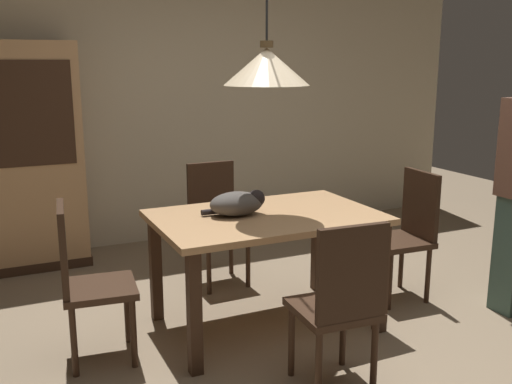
{
  "coord_description": "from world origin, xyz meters",
  "views": [
    {
      "loc": [
        -1.59,
        -2.71,
        1.69
      ],
      "look_at": [
        -0.02,
        0.67,
        0.85
      ],
      "focal_mm": 40.82,
      "sensor_mm": 36.0,
      "label": 1
    }
  ],
  "objects_px": {
    "dining_table": "(266,230)",
    "pendant_lamp": "(267,66)",
    "hutch_bookcase": "(11,163)",
    "chair_near_front": "(341,300)",
    "chair_far_back": "(216,218)",
    "cat_sleeping": "(238,203)",
    "chair_right_side": "(407,229)",
    "chair_left_side": "(85,277)"
  },
  "relations": [
    {
      "from": "dining_table",
      "to": "chair_near_front",
      "type": "distance_m",
      "value": 0.89
    },
    {
      "from": "chair_far_back",
      "to": "hutch_bookcase",
      "type": "height_order",
      "value": "hutch_bookcase"
    },
    {
      "from": "chair_right_side",
      "to": "hutch_bookcase",
      "type": "xyz_separation_m",
      "value": [
        -2.52,
        1.85,
        0.38
      ]
    },
    {
      "from": "chair_left_side",
      "to": "pendant_lamp",
      "type": "distance_m",
      "value": 1.61
    },
    {
      "from": "dining_table",
      "to": "chair_right_side",
      "type": "distance_m",
      "value": 1.14
    },
    {
      "from": "dining_table",
      "to": "chair_far_back",
      "type": "relative_size",
      "value": 1.51
    },
    {
      "from": "dining_table",
      "to": "cat_sleeping",
      "type": "bearing_deg",
      "value": 163.18
    },
    {
      "from": "chair_far_back",
      "to": "chair_right_side",
      "type": "relative_size",
      "value": 1.0
    },
    {
      "from": "dining_table",
      "to": "chair_near_front",
      "type": "xyz_separation_m",
      "value": [
        -0.0,
        -0.88,
        -0.14
      ]
    },
    {
      "from": "chair_near_front",
      "to": "pendant_lamp",
      "type": "height_order",
      "value": "pendant_lamp"
    },
    {
      "from": "chair_left_side",
      "to": "chair_right_side",
      "type": "height_order",
      "value": "same"
    },
    {
      "from": "hutch_bookcase",
      "to": "dining_table",
      "type": "bearing_deg",
      "value": -52.94
    },
    {
      "from": "chair_near_front",
      "to": "chair_far_back",
      "type": "xyz_separation_m",
      "value": [
        0.0,
        1.76,
        0.0
      ]
    },
    {
      "from": "hutch_bookcase",
      "to": "chair_near_front",
      "type": "bearing_deg",
      "value": -62.98
    },
    {
      "from": "chair_left_side",
      "to": "chair_near_front",
      "type": "relative_size",
      "value": 1.0
    },
    {
      "from": "chair_far_back",
      "to": "cat_sleeping",
      "type": "bearing_deg",
      "value": -101.46
    },
    {
      "from": "dining_table",
      "to": "cat_sleeping",
      "type": "height_order",
      "value": "cat_sleeping"
    },
    {
      "from": "dining_table",
      "to": "pendant_lamp",
      "type": "bearing_deg",
      "value": 94.76
    },
    {
      "from": "chair_left_side",
      "to": "hutch_bookcase",
      "type": "bearing_deg",
      "value": 98.26
    },
    {
      "from": "cat_sleeping",
      "to": "hutch_bookcase",
      "type": "xyz_separation_m",
      "value": [
        -1.23,
        1.8,
        0.06
      ]
    },
    {
      "from": "dining_table",
      "to": "cat_sleeping",
      "type": "distance_m",
      "value": 0.25
    },
    {
      "from": "hutch_bookcase",
      "to": "chair_left_side",
      "type": "bearing_deg",
      "value": -81.74
    },
    {
      "from": "chair_right_side",
      "to": "pendant_lamp",
      "type": "distance_m",
      "value": 1.61
    },
    {
      "from": "dining_table",
      "to": "pendant_lamp",
      "type": "height_order",
      "value": "pendant_lamp"
    },
    {
      "from": "pendant_lamp",
      "to": "hutch_bookcase",
      "type": "relative_size",
      "value": 0.7
    },
    {
      "from": "chair_near_front",
      "to": "cat_sleeping",
      "type": "bearing_deg",
      "value": 100.03
    },
    {
      "from": "chair_left_side",
      "to": "hutch_bookcase",
      "type": "height_order",
      "value": "hutch_bookcase"
    },
    {
      "from": "chair_right_side",
      "to": "cat_sleeping",
      "type": "relative_size",
      "value": 2.38
    },
    {
      "from": "chair_left_side",
      "to": "chair_far_back",
      "type": "distance_m",
      "value": 1.42
    },
    {
      "from": "chair_far_back",
      "to": "cat_sleeping",
      "type": "height_order",
      "value": "chair_far_back"
    },
    {
      "from": "dining_table",
      "to": "hutch_bookcase",
      "type": "distance_m",
      "value": 2.33
    },
    {
      "from": "hutch_bookcase",
      "to": "cat_sleeping",
      "type": "bearing_deg",
      "value": -55.69
    },
    {
      "from": "chair_near_front",
      "to": "pendant_lamp",
      "type": "bearing_deg",
      "value": 89.68
    },
    {
      "from": "dining_table",
      "to": "chair_left_side",
      "type": "height_order",
      "value": "chair_left_side"
    },
    {
      "from": "dining_table",
      "to": "chair_far_back",
      "type": "bearing_deg",
      "value": 90.11
    },
    {
      "from": "pendant_lamp",
      "to": "hutch_bookcase",
      "type": "height_order",
      "value": "pendant_lamp"
    },
    {
      "from": "cat_sleeping",
      "to": "hutch_bookcase",
      "type": "relative_size",
      "value": 0.21
    },
    {
      "from": "pendant_lamp",
      "to": "hutch_bookcase",
      "type": "xyz_separation_m",
      "value": [
        -1.39,
        1.85,
        -0.77
      ]
    },
    {
      "from": "chair_far_back",
      "to": "chair_right_side",
      "type": "xyz_separation_m",
      "value": [
        1.13,
        -0.88,
        0.0
      ]
    },
    {
      "from": "chair_near_front",
      "to": "pendant_lamp",
      "type": "relative_size",
      "value": 0.72
    },
    {
      "from": "chair_left_side",
      "to": "chair_far_back",
      "type": "xyz_separation_m",
      "value": [
        1.13,
        0.87,
        0.0
      ]
    },
    {
      "from": "chair_right_side",
      "to": "dining_table",
      "type": "bearing_deg",
      "value": 179.75
    }
  ]
}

